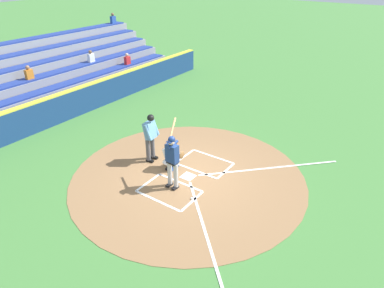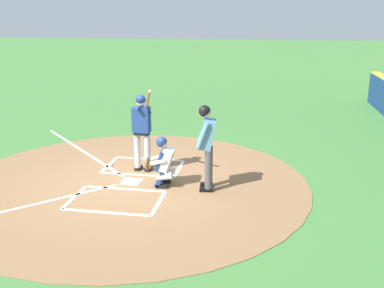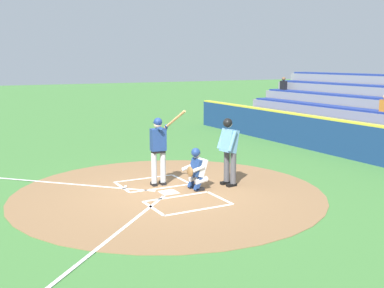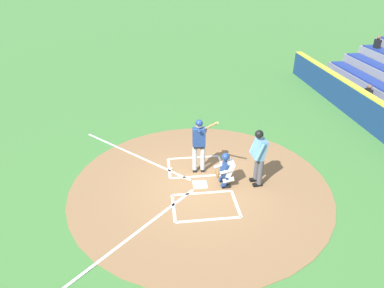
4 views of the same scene
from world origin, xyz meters
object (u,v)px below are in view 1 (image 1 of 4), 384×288
catcher (172,154)px  plate_umpire (150,134)px  baseball (192,198)px  batter (172,158)px

catcher → plate_umpire: plate_umpire is taller
baseball → catcher: bearing=-123.8°
plate_umpire → baseball: bearing=66.7°
plate_umpire → baseball: (1.11, 2.57, -1.04)m
batter → plate_umpire: 1.90m
batter → baseball: batter is taller
catcher → plate_umpire: 1.10m
batter → baseball: 1.41m
batter → catcher: batter is taller
catcher → baseball: catcher is taller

